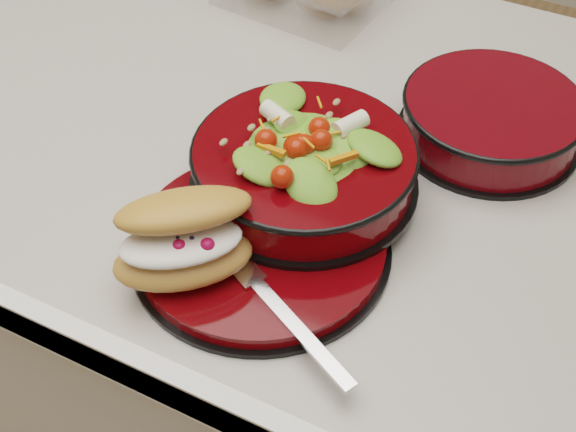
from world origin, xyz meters
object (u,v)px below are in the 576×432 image
at_px(island_counter, 274,335).
at_px(dinner_plate, 261,244).
at_px(salad_bowl, 304,158).
at_px(fork, 282,312).
at_px(extra_bowl, 491,117).
at_px(croissant, 185,240).

distance_m(island_counter, dinner_plate, 0.51).
height_order(island_counter, salad_bowl, salad_bowl).
bearing_deg(dinner_plate, fork, -49.96).
xyz_separation_m(fork, extra_bowl, (0.09, 0.34, 0.01)).
distance_m(salad_bowl, extra_bowl, 0.23).
distance_m(island_counter, croissant, 0.57).
height_order(dinner_plate, salad_bowl, salad_bowl).
distance_m(dinner_plate, extra_bowl, 0.31).
bearing_deg(salad_bowl, extra_bowl, 52.27).
distance_m(island_counter, fork, 0.56).
xyz_separation_m(croissant, extra_bowl, (0.19, 0.33, -0.03)).
bearing_deg(salad_bowl, dinner_plate, -92.81).
xyz_separation_m(island_counter, dinner_plate, (0.10, -0.20, 0.46)).
xyz_separation_m(island_counter, croissant, (0.05, -0.26, 0.50)).
height_order(dinner_plate, extra_bowl, extra_bowl).
relative_size(dinner_plate, salad_bowl, 1.09).
relative_size(island_counter, salad_bowl, 5.24).
relative_size(fork, extra_bowl, 0.82).
bearing_deg(dinner_plate, salad_bowl, 87.19).
bearing_deg(croissant, island_counter, 61.13).
relative_size(dinner_plate, croissant, 1.70).
distance_m(island_counter, salad_bowl, 0.52).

